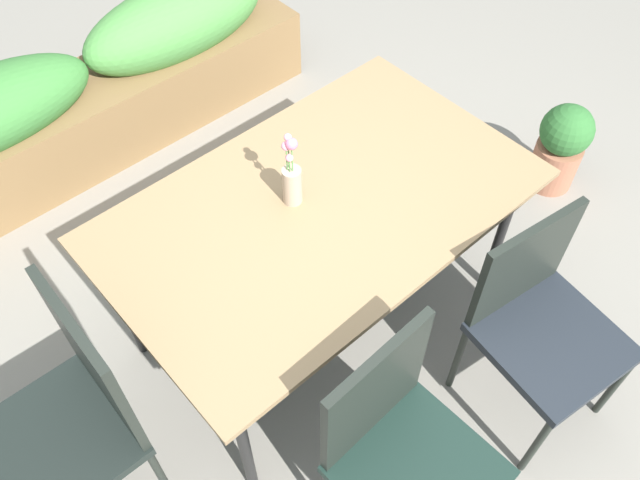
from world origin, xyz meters
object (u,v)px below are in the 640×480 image
at_px(chair_near_left, 401,445).
at_px(chair_end_left, 71,414).
at_px(chair_near_right, 541,317).
at_px(planter_box, 97,92).
at_px(potted_plant, 561,146).
at_px(flower_vase, 292,179).
at_px(dining_table, 320,212).

bearing_deg(chair_near_left, chair_end_left, -49.33).
relative_size(chair_near_right, planter_box, 0.37).
bearing_deg(planter_box, chair_near_left, -96.09).
height_order(chair_end_left, potted_plant, chair_end_left).
distance_m(chair_end_left, potted_plant, 2.55).
xyz_separation_m(chair_near_right, planter_box, (-0.47, 2.41, -0.17)).
bearing_deg(chair_near_left, flower_vase, -110.92).
height_order(dining_table, chair_end_left, chair_end_left).
xyz_separation_m(chair_near_left, flower_vase, (0.29, 0.85, 0.31)).
xyz_separation_m(chair_near_right, potted_plant, (1.09, 0.59, -0.26)).
height_order(chair_near_left, planter_box, chair_near_left).
height_order(chair_near_right, potted_plant, chair_near_right).
bearing_deg(dining_table, chair_near_left, -114.77).
xyz_separation_m(flower_vase, potted_plant, (1.52, -0.27, -0.61)).
distance_m(dining_table, chair_near_right, 0.88).
xyz_separation_m(chair_near_right, chair_near_left, (-0.72, 0.00, 0.03)).
bearing_deg(chair_near_right, chair_near_left, 7.86).
bearing_deg(planter_box, chair_near_right, -79.05).
bearing_deg(flower_vase, planter_box, 91.38).
xyz_separation_m(dining_table, potted_plant, (1.46, -0.19, -0.45)).
xyz_separation_m(dining_table, chair_near_right, (0.37, -0.78, -0.19)).
height_order(chair_near_left, flower_vase, flower_vase).
bearing_deg(dining_table, potted_plant, -7.32).
height_order(dining_table, planter_box, dining_table).
bearing_deg(planter_box, dining_table, -86.47).
bearing_deg(dining_table, planter_box, 93.53).
relative_size(chair_near_right, chair_near_left, 0.93).
distance_m(dining_table, chair_end_left, 1.08).
distance_m(chair_near_left, potted_plant, 1.93).
xyz_separation_m(planter_box, potted_plant, (1.56, -1.82, -0.09)).
bearing_deg(potted_plant, dining_table, 172.68).
xyz_separation_m(dining_table, flower_vase, (-0.06, 0.08, 0.16)).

